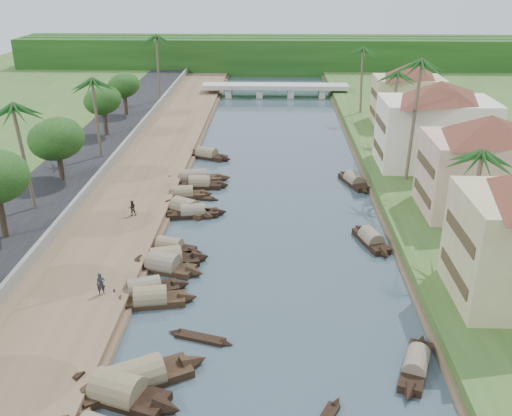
{
  "coord_description": "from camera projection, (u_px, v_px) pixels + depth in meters",
  "views": [
    {
      "loc": [
        -0.23,
        -38.49,
        23.74
      ],
      "look_at": [
        -1.83,
        12.2,
        2.0
      ],
      "focal_mm": 40.0,
      "sensor_mm": 36.0,
      "label": 1
    }
  ],
  "objects": [
    {
      "name": "sampan_7",
      "position": [
        170.0,
        247.0,
        51.06
      ],
      "size": [
        6.64,
        3.18,
        1.8
      ],
      "rotation": [
        0.0,
        0.0,
        -0.3
      ],
      "color": "black",
      "rests_on": "ground"
    },
    {
      "name": "palm_2",
      "position": [
        419.0,
        64.0,
        59.87
      ],
      "size": [
        3.2,
        3.2,
        14.77
      ],
      "color": "brown",
      "rests_on": "ground"
    },
    {
      "name": "palm_5",
      "position": [
        18.0,
        108.0,
        52.81
      ],
      "size": [
        3.2,
        3.2,
        11.84
      ],
      "color": "brown",
      "rests_on": "ground"
    },
    {
      "name": "canoe_2",
      "position": [
        198.0,
        198.0,
        62.53
      ],
      "size": [
        4.96,
        1.62,
        0.71
      ],
      "rotation": [
        0.0,
        0.0,
        -0.19
      ],
      "color": "black",
      "rests_on": "ground"
    },
    {
      "name": "tree_5",
      "position": [
        124.0,
        86.0,
        90.09
      ],
      "size": [
        4.49,
        4.49,
        6.55
      ],
      "color": "#3F3124",
      "rests_on": "ground"
    },
    {
      "name": "sampan_8",
      "position": [
        185.0,
        209.0,
        58.99
      ],
      "size": [
        7.26,
        5.19,
        2.28
      ],
      "rotation": [
        0.0,
        0.0,
        -0.52
      ],
      "color": "black",
      "rests_on": "ground"
    },
    {
      "name": "building_mid",
      "position": [
        484.0,
        164.0,
        54.58
      ],
      "size": [
        14.11,
        14.11,
        9.7
      ],
      "color": "beige",
      "rests_on": "right_bank"
    },
    {
      "name": "sampan_16",
      "position": [
        354.0,
        181.0,
        66.56
      ],
      "size": [
        3.75,
        7.61,
        1.89
      ],
      "rotation": [
        0.0,
        0.0,
        1.9
      ],
      "color": "black",
      "rests_on": "ground"
    },
    {
      "name": "right_bank",
      "position": [
        448.0,
        194.0,
        62.3
      ],
      "size": [
        16.0,
        180.0,
        1.2
      ],
      "primitive_type": "cube",
      "color": "#2E5522",
      "rests_on": "ground"
    },
    {
      "name": "palm_1",
      "position": [
        480.0,
        155.0,
        44.67
      ],
      "size": [
        3.2,
        3.2,
        10.5
      ],
      "color": "brown",
      "rests_on": "ground"
    },
    {
      "name": "sampan_1",
      "position": [
        118.0,
        392.0,
        33.71
      ],
      "size": [
        8.76,
        4.61,
        2.51
      ],
      "rotation": [
        0.0,
        0.0,
        -0.33
      ],
      "color": "black",
      "rests_on": "ground"
    },
    {
      "name": "left_bank",
      "position": [
        131.0,
        192.0,
        63.39
      ],
      "size": [
        10.0,
        180.0,
        0.8
      ],
      "primitive_type": "cube",
      "color": "brown",
      "rests_on": "ground"
    },
    {
      "name": "tree_6",
      "position": [
        474.0,
        119.0,
        68.88
      ],
      "size": [
        4.32,
        4.32,
        7.17
      ],
      "color": "#3F3124",
      "rests_on": "ground"
    },
    {
      "name": "building_distant",
      "position": [
        408.0,
        93.0,
        85.91
      ],
      "size": [
        12.62,
        12.62,
        9.2
      ],
      "color": "#CAC287",
      "rests_on": "right_bank"
    },
    {
      "name": "sampan_13",
      "position": [
        207.0,
        155.0,
        75.63
      ],
      "size": [
        7.46,
        4.59,
        2.08
      ],
      "rotation": [
        0.0,
        0.0,
        -0.44
      ],
      "color": "black",
      "rests_on": "ground"
    },
    {
      "name": "sampan_9",
      "position": [
        193.0,
        213.0,
        58.08
      ],
      "size": [
        7.36,
        2.61,
        1.88
      ],
      "rotation": [
        0.0,
        0.0,
        0.17
      ],
      "color": "black",
      "rests_on": "ground"
    },
    {
      "name": "sampan_14",
      "position": [
        416.0,
        365.0,
        36.05
      ],
      "size": [
        3.77,
        7.15,
        1.8
      ],
      "rotation": [
        0.0,
        0.0,
        1.21
      ],
      "color": "black",
      "rests_on": "ground"
    },
    {
      "name": "palm_8",
      "position": [
        156.0,
        38.0,
        97.05
      ],
      "size": [
        3.2,
        3.2,
        12.62
      ],
      "color": "brown",
      "rests_on": "ground"
    },
    {
      "name": "person_near",
      "position": [
        101.0,
        284.0,
        42.67
      ],
      "size": [
        0.76,
        0.65,
        1.78
      ],
      "primitive_type": "imported",
      "rotation": [
        0.0,
        0.0,
        0.41
      ],
      "color": "#26282D",
      "rests_on": "left_bank"
    },
    {
      "name": "retaining_wall",
      "position": [
        93.0,
        184.0,
        63.14
      ],
      "size": [
        0.4,
        180.0,
        1.1
      ],
      "primitive_type": "cube",
      "color": "slate",
      "rests_on": "left_bank"
    },
    {
      "name": "tree_3",
      "position": [
        57.0,
        139.0,
        62.47
      ],
      "size": [
        5.47,
        5.47,
        6.96
      ],
      "color": "#3F3124",
      "rests_on": "ground"
    },
    {
      "name": "sampan_12",
      "position": [
        194.0,
        178.0,
        67.41
      ],
      "size": [
        9.22,
        3.0,
        2.16
      ],
      "rotation": [
        0.0,
        0.0,
        0.15
      ],
      "color": "black",
      "rests_on": "ground"
    },
    {
      "name": "sampan_2",
      "position": [
        137.0,
        379.0,
        34.82
      ],
      "size": [
        9.21,
        6.28,
        2.46
      ],
      "rotation": [
        0.0,
        0.0,
        0.51
      ],
      "color": "black",
      "rests_on": "ground"
    },
    {
      "name": "ground",
      "position": [
        274.0,
        293.0,
        44.71
      ],
      "size": [
        220.0,
        220.0,
        0.0
      ],
      "primitive_type": "plane",
      "color": "#34454E",
      "rests_on": "ground"
    },
    {
      "name": "person_far",
      "position": [
        132.0,
        208.0,
        56.26
      ],
      "size": [
        0.92,
        0.82,
        1.58
      ],
      "primitive_type": "imported",
      "rotation": [
        0.0,
        0.0,
        3.49
      ],
      "color": "#322D23",
      "rests_on": "left_bank"
    },
    {
      "name": "palm_6",
      "position": [
        93.0,
        82.0,
        68.31
      ],
      "size": [
        3.2,
        3.2,
        11.13
      ],
      "color": "brown",
      "rests_on": "ground"
    },
    {
      "name": "treeline",
      "position": [
        275.0,
        55.0,
        135.0
      ],
      "size": [
        120.0,
        14.0,
        8.0
      ],
      "color": "#163B10",
      "rests_on": "ground"
    },
    {
      "name": "palm_3",
      "position": [
        396.0,
        74.0,
        75.96
      ],
      "size": [
        3.2,
        3.2,
        10.77
      ],
      "color": "brown",
      "rests_on": "ground"
    },
    {
      "name": "sampan_15",
      "position": [
        371.0,
        240.0,
        52.41
      ],
      "size": [
        3.46,
        7.12,
        1.92
      ],
      "rotation": [
        0.0,
        0.0,
        1.87
      ],
      "color": "black",
      "rests_on": "ground"
    },
    {
      "name": "sampan_6",
      "position": [
        164.0,
        266.0,
        47.88
      ],
      "size": [
        7.73,
        4.0,
        2.26
      ],
      "rotation": [
        0.0,
        0.0,
        -0.32
      ],
      "color": "black",
      "rests_on": "ground"
    },
    {
      "name": "sampan_3",
      "position": [
        144.0,
        290.0,
        44.31
      ],
      "size": [
        7.5,
        4.1,
        2.03
      ],
      "rotation": [
        0.0,
        0.0,
        0.37
      ],
      "color": "black",
      "rests_on": "ground"
    },
    {
      "name": "building_far",
      "position": [
        436.0,
        124.0,
        67.37
      ],
      "size": [
        15.59,
        15.59,
        10.2
      ],
      "color": "silver",
      "rests_on": "right_bank"
    },
    {
      "name": "palm_7",
      "position": [
        364.0,
        50.0,
        90.14
      ],
      "size": [
        3.2,
        3.2,
        11.82
      ],
      "color": "brown",
      "rests_on": "ground"
    },
    {
      "name": "bridge",
      "position": [
        275.0,
        88.0,
        110.17
      ],
      "size": [
        28.0,
        4.0,
        2.4
      ],
      "color": "#ACABA1",
      "rests_on": "ground"
    },
    {
      "name": "sampan_11",
      "position": [
        200.0,
        184.0,
        65.63
      ],
      "size": [
        7.0,
        1.81,
        2.04
      ],
      "rotation": [
        0.0,
        0.0,
        0.01
      ],
      "color": "black",
      "rests_on": "ground"
    },
    {
      "name": "sampan_5",
      "position": [
        166.0,
        260.0,
        48.71
      ],
      "size": [
        7.84,
        3.92,
        2.41
      ],
      "rotation": [
        0.0,
        0.0,
        0.28
      ],
      "color": "black",
      "rests_on": "ground"
    },
    {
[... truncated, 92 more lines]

